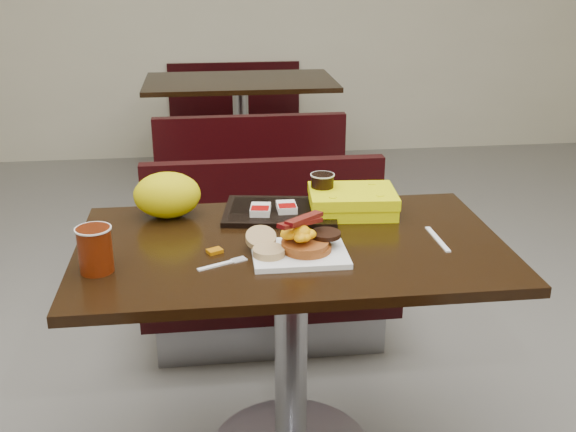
{
  "coord_description": "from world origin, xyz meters",
  "views": [
    {
      "loc": [
        -0.22,
        -1.75,
        1.52
      ],
      "look_at": [
        -0.01,
        0.03,
        0.82
      ],
      "focal_mm": 42.59,
      "sensor_mm": 36.0,
      "label": 1
    }
  ],
  "objects": [
    {
      "name": "tray",
      "position": [
        -0.0,
        0.23,
        0.76
      ],
      "size": [
        0.38,
        0.3,
        0.02
      ],
      "primitive_type": "cube",
      "rotation": [
        0.0,
        0.0,
        -0.15
      ],
      "color": "black",
      "rests_on": "table_near"
    },
    {
      "name": "muffin_top",
      "position": [
        -0.09,
        -0.04,
        0.79
      ],
      "size": [
        0.09,
        0.09,
        0.05
      ],
      "primitive_type": "cylinder",
      "rotation": [
        0.38,
        0.0,
        0.04
      ],
      "color": "tan",
      "rests_on": "platter"
    },
    {
      "name": "paper_bag",
      "position": [
        -0.35,
        0.25,
        0.82
      ],
      "size": [
        0.22,
        0.17,
        0.14
      ],
      "primitive_type": "ellipsoid",
      "rotation": [
        0.0,
        0.0,
        -0.08
      ],
      "color": "yellow",
      "rests_on": "table_near"
    },
    {
      "name": "knife",
      "position": [
        0.42,
        -0.03,
        0.75
      ],
      "size": [
        0.02,
        0.18,
        0.0
      ],
      "primitive_type": "cube",
      "rotation": [
        0.0,
        0.0,
        -1.55
      ],
      "color": "white",
      "rests_on": "table_near"
    },
    {
      "name": "condiment_ketchup",
      "position": [
        -0.08,
        0.04,
        0.76
      ],
      "size": [
        0.04,
        0.04,
        0.01
      ],
      "primitive_type": "cube",
      "rotation": [
        0.0,
        0.0,
        0.12
      ],
      "color": "#8C0504",
      "rests_on": "table_near"
    },
    {
      "name": "table_near",
      "position": [
        0.0,
        0.0,
        0.38
      ],
      "size": [
        1.2,
        0.7,
        0.75
      ],
      "primitive_type": null,
      "color": "black",
      "rests_on": "floor"
    },
    {
      "name": "coffee_cup_near",
      "position": [
        -0.52,
        -0.12,
        0.81
      ],
      "size": [
        0.1,
        0.1,
        0.12
      ],
      "primitive_type": "cylinder",
      "rotation": [
        0.0,
        0.0,
        -0.2
      ],
      "color": "maroon",
      "rests_on": "table_near"
    },
    {
      "name": "table_far",
      "position": [
        0.0,
        2.6,
        0.38
      ],
      "size": [
        1.2,
        0.7,
        0.75
      ],
      "primitive_type": null,
      "color": "black",
      "rests_on": "floor"
    },
    {
      "name": "fork",
      "position": [
        -0.22,
        -0.13,
        0.75
      ],
      "size": [
        0.14,
        0.08,
        0.0
      ],
      "primitive_type": null,
      "rotation": [
        0.0,
        0.0,
        0.44
      ],
      "color": "white",
      "rests_on": "table_near"
    },
    {
      "name": "pancake_stack",
      "position": [
        0.03,
        -0.09,
        0.78
      ],
      "size": [
        0.14,
        0.14,
        0.03
      ],
      "primitive_type": "cylinder",
      "rotation": [
        0.0,
        0.0,
        0.07
      ],
      "color": "#914418",
      "rests_on": "platter"
    },
    {
      "name": "bench_near_n",
      "position": [
        0.0,
        0.7,
        0.36
      ],
      "size": [
        1.0,
        0.46,
        0.72
      ],
      "primitive_type": null,
      "color": "black",
      "rests_on": "floor"
    },
    {
      "name": "hashbrown_sleeve_left",
      "position": [
        -0.07,
        0.2,
        0.78
      ],
      "size": [
        0.07,
        0.09,
        0.02
      ],
      "primitive_type": "cube",
      "rotation": [
        0.0,
        0.0,
        -0.15
      ],
      "color": "silver",
      "rests_on": "tray"
    },
    {
      "name": "condiment_syrup",
      "position": [
        -0.22,
        -0.04,
        0.75
      ],
      "size": [
        0.05,
        0.04,
        0.01
      ],
      "primitive_type": "cube",
      "rotation": [
        0.0,
        0.0,
        0.44
      ],
      "color": "#AC6007",
      "rests_on": "table_near"
    },
    {
      "name": "scrambled_eggs",
      "position": [
        0.01,
        -0.1,
        0.82
      ],
      "size": [
        0.1,
        0.09,
        0.05
      ],
      "primitive_type": "ellipsoid",
      "rotation": [
        0.0,
        0.0,
        0.09
      ],
      "color": "#FF9C05",
      "rests_on": "pancake_stack"
    },
    {
      "name": "coffee_cup_far",
      "position": [
        0.13,
        0.26,
        0.82
      ],
      "size": [
        0.08,
        0.08,
        0.1
      ],
      "primitive_type": "cylinder",
      "rotation": [
        0.0,
        0.0,
        0.08
      ],
      "color": "black",
      "rests_on": "tray"
    },
    {
      "name": "muffin_bottom",
      "position": [
        -0.07,
        -0.11,
        0.77
      ],
      "size": [
        0.1,
        0.1,
        0.02
      ],
      "primitive_type": "cylinder",
      "rotation": [
        0.0,
        0.0,
        0.21
      ],
      "color": "tan",
      "rests_on": "platter"
    },
    {
      "name": "clamshell",
      "position": [
        0.22,
        0.21,
        0.79
      ],
      "size": [
        0.28,
        0.22,
        0.07
      ],
      "primitive_type": "cube",
      "rotation": [
        0.0,
        0.0,
        -0.08
      ],
      "color": "#E6E803",
      "rests_on": "table_near"
    },
    {
      "name": "bacon_strips",
      "position": [
        0.01,
        -0.09,
        0.85
      ],
      "size": [
        0.16,
        0.15,
        0.01
      ],
      "primitive_type": null,
      "rotation": [
        0.0,
        0.0,
        0.71
      ],
      "color": "#420407",
      "rests_on": "scrambled_eggs"
    },
    {
      "name": "bench_far_s",
      "position": [
        0.0,
        1.9,
        0.36
      ],
      "size": [
        1.0,
        0.46,
        0.72
      ],
      "primitive_type": null,
      "color": "black",
      "rests_on": "floor"
    },
    {
      "name": "sausage_patty",
      "position": [
        0.09,
        -0.07,
        0.8
      ],
      "size": [
        0.09,
        0.09,
        0.01
      ],
      "primitive_type": "cylinder",
      "rotation": [
        0.0,
        0.0,
        0.09
      ],
      "color": "black",
      "rests_on": "pancake_stack"
    },
    {
      "name": "bench_far_n",
      "position": [
        0.0,
        3.3,
        0.36
      ],
      "size": [
        1.0,
        0.46,
        0.72
      ],
      "primitive_type": null,
      "color": "black",
      "rests_on": "floor"
    },
    {
      "name": "platter",
      "position": [
        0.01,
        -0.09,
        0.76
      ],
      "size": [
        0.26,
        0.2,
        0.02
      ],
      "primitive_type": "cube",
      "rotation": [
        0.0,
        0.0,
        -0.01
      ],
      "color": "white",
      "rests_on": "table_near"
    },
    {
      "name": "hashbrown_sleeve_right",
      "position": [
        0.01,
        0.21,
        0.78
      ],
      "size": [
        0.06,
        0.08,
        0.02
      ],
      "primitive_type": "cube",
      "rotation": [
        0.0,
        0.0,
        0.01
      ],
      "color": "silver",
      "rests_on": "tray"
    }
  ]
}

